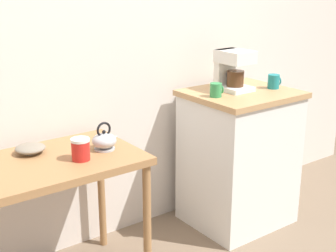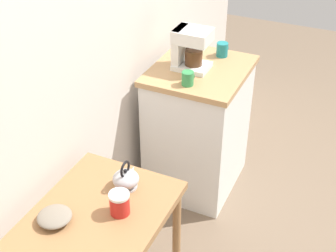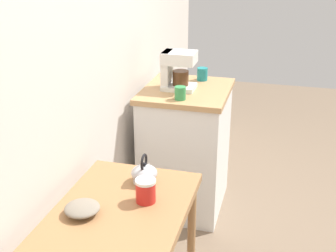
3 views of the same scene
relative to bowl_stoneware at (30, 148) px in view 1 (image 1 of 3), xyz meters
name	(u,v)px [view 1 (image 1 of 3)]	position (x,y,z in m)	size (l,w,h in m)	color
ground_plane	(158,250)	(0.70, -0.15, -0.78)	(8.00, 8.00, 0.00)	#7A6651
back_wall	(131,15)	(0.80, 0.26, 0.62)	(4.40, 0.10, 2.80)	silver
wooden_table	(54,178)	(0.06, -0.14, -0.13)	(0.88, 0.58, 0.75)	#9E7044
kitchen_counter	(238,157)	(1.36, -0.15, -0.32)	(0.67, 0.59, 0.92)	white
bowl_stoneware	(30,148)	(0.00, 0.00, 0.00)	(0.16, 0.16, 0.05)	gray
teakettle	(105,141)	(0.34, -0.17, 0.02)	(0.16, 0.13, 0.15)	#B2B5BA
canister_enamel	(81,149)	(0.17, -0.24, 0.03)	(0.09, 0.09, 0.11)	red
coffee_maker	(232,68)	(1.34, -0.08, 0.28)	(0.18, 0.22, 0.26)	white
mug_dark_teal	(274,81)	(1.59, -0.22, 0.18)	(0.08, 0.08, 0.09)	teal
mug_tall_green	(216,90)	(1.13, -0.16, 0.18)	(0.08, 0.07, 0.09)	#338C4C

